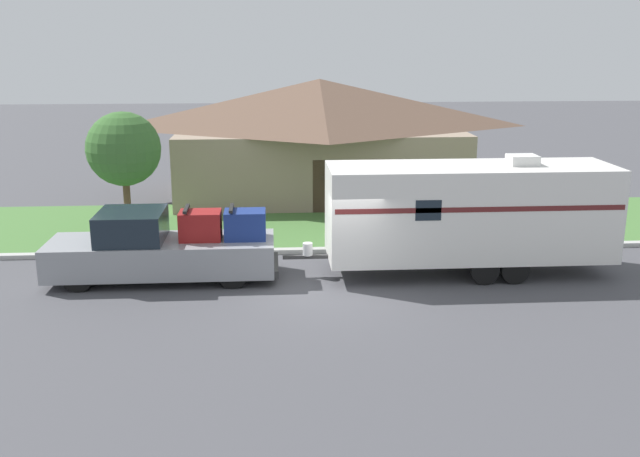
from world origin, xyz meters
The scene contains 8 objects.
ground_plane centered at (0.00, 0.00, 0.00)m, with size 120.00×120.00×0.00m, color #47474C.
curb_strip centered at (0.00, 3.75, 0.07)m, with size 80.00×0.30×0.14m.
lawn_strip centered at (0.00, 7.40, 0.01)m, with size 80.00×7.00×0.03m.
house_across_street centered at (0.39, 12.47, 2.59)m, with size 12.77×7.35×4.99m.
pickup_truck centered at (-4.78, 1.45, 0.90)m, with size 6.39×2.07×2.07m.
travel_trailer centered at (3.92, 1.45, 1.82)m, with size 9.38×2.42×3.43m.
mailbox centered at (5.12, 4.53, 1.02)m, with size 0.48×0.20×1.33m.
tree_in_yard centered at (-6.65, 6.27, 3.00)m, with size 2.50×2.50×4.27m.
Camera 1 is at (-1.72, -17.98, 6.56)m, focal length 40.00 mm.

